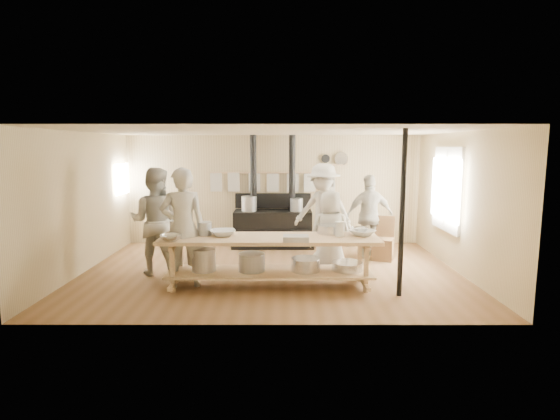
{
  "coord_description": "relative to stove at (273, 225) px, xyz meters",
  "views": [
    {
      "loc": [
        0.18,
        -7.97,
        2.31
      ],
      "look_at": [
        0.17,
        0.2,
        1.14
      ],
      "focal_mm": 28.0,
      "sensor_mm": 36.0,
      "label": 1
    }
  ],
  "objects": [
    {
      "name": "ground",
      "position": [
        0.01,
        -2.12,
        -0.52
      ],
      "size": [
        7.0,
        7.0,
        0.0
      ],
      "primitive_type": "plane",
      "color": "brown",
      "rests_on": "ground"
    },
    {
      "name": "room_shell",
      "position": [
        0.01,
        -2.12,
        1.1
      ],
      "size": [
        7.0,
        7.0,
        7.0
      ],
      "color": "tan",
      "rests_on": "ground"
    },
    {
      "name": "window_right",
      "position": [
        3.48,
        -1.52,
        0.98
      ],
      "size": [
        0.09,
        1.5,
        1.65
      ],
      "color": "beige",
      "rests_on": "ground"
    },
    {
      "name": "left_opening",
      "position": [
        -3.44,
        -0.12,
        1.08
      ],
      "size": [
        0.0,
        0.9,
        0.9
      ],
      "color": "white",
      "rests_on": "ground"
    },
    {
      "name": "stove",
      "position": [
        0.0,
        0.0,
        0.0
      ],
      "size": [
        1.9,
        0.75,
        2.6
      ],
      "color": "black",
      "rests_on": "ground"
    },
    {
      "name": "towel_rail",
      "position": [
        0.01,
        0.28,
        1.04
      ],
      "size": [
        3.0,
        0.04,
        0.47
      ],
      "color": "tan",
      "rests_on": "ground"
    },
    {
      "name": "back_wall_shelf",
      "position": [
        1.47,
        0.32,
        1.48
      ],
      "size": [
        0.63,
        0.14,
        0.32
      ],
      "color": "tan",
      "rests_on": "ground"
    },
    {
      "name": "prep_table",
      "position": [
        -0.0,
        -3.02,
        -0.0
      ],
      "size": [
        3.6,
        0.9,
        0.85
      ],
      "color": "tan",
      "rests_on": "ground"
    },
    {
      "name": "support_post",
      "position": [
        2.06,
        -3.47,
        0.78
      ],
      "size": [
        0.08,
        0.08,
        2.6
      ],
      "primitive_type": "cylinder",
      "color": "black",
      "rests_on": "ground"
    },
    {
      "name": "cook_far_left",
      "position": [
        -1.43,
        -3.0,
        0.48
      ],
      "size": [
        0.81,
        0.62,
        2.0
      ],
      "primitive_type": "imported",
      "rotation": [
        0.0,
        0.0,
        3.35
      ],
      "color": "beige",
      "rests_on": "ground"
    },
    {
      "name": "cook_left",
      "position": [
        -2.09,
        -2.24,
        0.46
      ],
      "size": [
        0.98,
        0.78,
        1.96
      ],
      "primitive_type": "imported",
      "rotation": [
        0.0,
        0.0,
        3.1
      ],
      "color": "beige",
      "rests_on": "ground"
    },
    {
      "name": "cook_center",
      "position": [
        1.1,
        -2.27,
        0.26
      ],
      "size": [
        0.78,
        0.52,
        1.55
      ],
      "primitive_type": "imported",
      "rotation": [
        0.0,
        0.0,
        3.18
      ],
      "color": "beige",
      "rests_on": "ground"
    },
    {
      "name": "cook_right",
      "position": [
        2.08,
        -0.95,
        0.35
      ],
      "size": [
        1.08,
        0.58,
        1.75
      ],
      "primitive_type": "imported",
      "rotation": [
        0.0,
        0.0,
        3.29
      ],
      "color": "beige",
      "rests_on": "ground"
    },
    {
      "name": "cook_by_window",
      "position": [
        1.09,
        -0.98,
        0.47
      ],
      "size": [
        1.48,
        1.26,
        1.99
      ],
      "primitive_type": "imported",
      "rotation": [
        0.0,
        0.0,
        -0.5
      ],
      "color": "beige",
      "rests_on": "ground"
    },
    {
      "name": "chair",
      "position": [
        2.32,
        -1.22,
        -0.26
      ],
      "size": [
        0.54,
        0.54,
        0.9
      ],
      "rotation": [
        0.0,
        0.0,
        -0.36
      ],
      "color": "brown",
      "rests_on": "ground"
    },
    {
      "name": "bowl_white_a",
      "position": [
        -0.78,
        -2.94,
        0.38
      ],
      "size": [
        0.5,
        0.5,
        0.1
      ],
      "primitive_type": "imported",
      "rotation": [
        0.0,
        0.0,
        0.21
      ],
      "color": "white",
      "rests_on": "prep_table"
    },
    {
      "name": "bowl_steel_a",
      "position": [
        -1.54,
        -3.35,
        0.38
      ],
      "size": [
        0.46,
        0.46,
        0.1
      ],
      "primitive_type": "imported",
      "rotation": [
        0.0,
        0.0,
        0.51
      ],
      "color": "silver",
      "rests_on": "prep_table"
    },
    {
      "name": "bowl_white_b",
      "position": [
        1.56,
        -2.92,
        0.38
      ],
      "size": [
        0.56,
        0.56,
        0.1
      ],
      "primitive_type": "imported",
      "rotation": [
        0.0,
        0.0,
        2.29
      ],
      "color": "white",
      "rests_on": "prep_table"
    },
    {
      "name": "bowl_steel_b",
      "position": [
        1.56,
        -2.69,
        0.38
      ],
      "size": [
        0.31,
        0.31,
        0.09
      ],
      "primitive_type": "imported",
      "rotation": [
        0.0,
        0.0,
        3.19
      ],
      "color": "silver",
      "rests_on": "prep_table"
    },
    {
      "name": "roasting_pan",
      "position": [
        0.43,
        -3.35,
        0.37
      ],
      "size": [
        0.4,
        0.27,
        0.09
      ],
      "primitive_type": "cube",
      "rotation": [
        0.0,
        0.0,
        -0.01
      ],
      "color": "#B2B2B7",
      "rests_on": "prep_table"
    },
    {
      "name": "mixing_bowl_large",
      "position": [
        1.03,
        -2.69,
        0.4
      ],
      "size": [
        0.54,
        0.54,
        0.14
      ],
      "primitive_type": "cylinder",
      "rotation": [
        0.0,
        0.0,
        -0.24
      ],
      "color": "silver",
      "rests_on": "prep_table"
    },
    {
      "name": "bucket_galv",
      "position": [
        -1.09,
        -2.87,
        0.44
      ],
      "size": [
        0.32,
        0.32,
        0.22
      ],
      "primitive_type": "cylinder",
      "rotation": [
        0.0,
        0.0,
        -0.41
      ],
      "color": "gray",
      "rests_on": "prep_table"
    },
    {
      "name": "deep_bowl_enamel",
      "position": [
        -1.54,
        -2.69,
        0.44
      ],
      "size": [
        0.45,
        0.45,
        0.22
      ],
      "primitive_type": "cylinder",
      "rotation": [
        0.0,
        0.0,
        -0.34
      ],
      "color": "white",
      "rests_on": "prep_table"
    },
    {
      "name": "pitcher",
      "position": [
        1.17,
        -2.95,
        0.45
      ],
      "size": [
        0.2,
        0.2,
        0.24
      ],
      "primitive_type": "cylinder",
      "rotation": [
        0.0,
        0.0,
        0.37
      ],
      "color": "white",
      "rests_on": "prep_table"
    }
  ]
}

